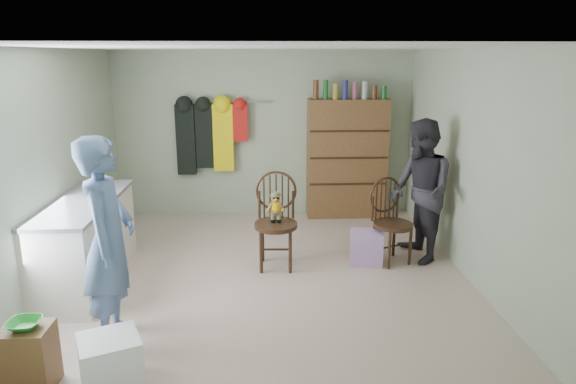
{
  "coord_description": "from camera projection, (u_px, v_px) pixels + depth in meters",
  "views": [
    {
      "loc": [
        -0.02,
        -5.31,
        2.43
      ],
      "look_at": [
        0.25,
        0.2,
        0.95
      ],
      "focal_mm": 32.0,
      "sensor_mm": 36.0,
      "label": 1
    }
  ],
  "objects": [
    {
      "name": "dresser",
      "position": [
        347.0,
        158.0,
        7.8
      ],
      "size": [
        1.2,
        0.39,
        2.08
      ],
      "color": "brown",
      "rests_on": "ground"
    },
    {
      "name": "stool",
      "position": [
        29.0,
        358.0,
        3.81
      ],
      "size": [
        0.35,
        0.3,
        0.5
      ],
      "primitive_type": "cube",
      "color": "brown",
      "rests_on": "ground"
    },
    {
      "name": "chair_front",
      "position": [
        276.0,
        215.0,
        5.97
      ],
      "size": [
        0.52,
        0.52,
        1.12
      ],
      "rotation": [
        0.0,
        0.0,
        -0.05
      ],
      "color": "#3B2314",
      "rests_on": "ground"
    },
    {
      "name": "person_left",
      "position": [
        109.0,
        242.0,
        4.31
      ],
      "size": [
        0.46,
        0.68,
        1.81
      ],
      "primitive_type": "imported",
      "rotation": [
        0.0,
        0.0,
        1.61
      ],
      "color": "slate",
      "rests_on": "ground"
    },
    {
      "name": "person_right",
      "position": [
        420.0,
        191.0,
        6.09
      ],
      "size": [
        0.74,
        0.91,
        1.72
      ],
      "primitive_type": "imported",
      "rotation": [
        0.0,
        0.0,
        -1.45
      ],
      "color": "#2D2B33",
      "rests_on": "ground"
    },
    {
      "name": "ground_plane",
      "position": [
        267.0,
        278.0,
        5.76
      ],
      "size": [
        5.0,
        5.0,
        0.0
      ],
      "primitive_type": "plane",
      "color": "beige",
      "rests_on": "ground"
    },
    {
      "name": "room_walls",
      "position": [
        265.0,
        132.0,
        5.86
      ],
      "size": [
        5.0,
        5.0,
        5.0
      ],
      "color": "#A9B698",
      "rests_on": "ground"
    },
    {
      "name": "counter",
      "position": [
        86.0,
        242.0,
        5.54
      ],
      "size": [
        0.64,
        1.86,
        0.94
      ],
      "color": "silver",
      "rests_on": "ground"
    },
    {
      "name": "chair_far",
      "position": [
        390.0,
        218.0,
        6.12
      ],
      "size": [
        0.6,
        0.6,
        1.02
      ],
      "rotation": [
        0.0,
        0.0,
        0.4
      ],
      "color": "#3B2314",
      "rests_on": "ground"
    },
    {
      "name": "coat_rack",
      "position": [
        209.0,
        136.0,
        7.69
      ],
      "size": [
        1.42,
        0.12,
        1.09
      ],
      "color": "#99999E",
      "rests_on": "ground"
    },
    {
      "name": "bowl",
      "position": [
        24.0,
        324.0,
        3.74
      ],
      "size": [
        0.24,
        0.24,
        0.06
      ],
      "primitive_type": "imported",
      "color": "green",
      "rests_on": "stool"
    },
    {
      "name": "striped_bag",
      "position": [
        366.0,
        247.0,
        6.13
      ],
      "size": [
        0.42,
        0.35,
        0.4
      ],
      "primitive_type": "cube",
      "rotation": [
        0.0,
        0.0,
        -0.14
      ],
      "color": "pink",
      "rests_on": "ground"
    },
    {
      "name": "plastic_tub",
      "position": [
        111.0,
        362.0,
        3.84
      ],
      "size": [
        0.55,
        0.54,
        0.41
      ],
      "primitive_type": "cube",
      "rotation": [
        0.0,
        0.0,
        0.41
      ],
      "color": "white",
      "rests_on": "ground"
    }
  ]
}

